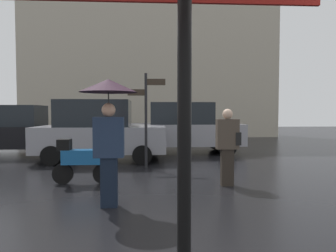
{
  "coord_description": "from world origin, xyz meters",
  "views": [
    {
      "loc": [
        -0.12,
        -2.73,
        1.62
      ],
      "look_at": [
        0.35,
        4.96,
        1.27
      ],
      "focal_mm": 33.38,
      "sensor_mm": 36.0,
      "label": 1
    }
  ],
  "objects_px": {
    "pedestrian_with_bag": "(228,142)",
    "parked_car_right": "(185,128)",
    "pedestrian_with_umbrella": "(109,110)",
    "street_signpost": "(146,110)",
    "parked_scooter": "(81,159)",
    "parked_car_left": "(14,130)",
    "parked_car_distant": "(99,131)"
  },
  "relations": [
    {
      "from": "parked_car_left",
      "to": "parked_car_distant",
      "type": "height_order",
      "value": "parked_car_distant"
    },
    {
      "from": "pedestrian_with_bag",
      "to": "parked_scooter",
      "type": "bearing_deg",
      "value": -89.49
    },
    {
      "from": "pedestrian_with_umbrella",
      "to": "street_signpost",
      "type": "relative_size",
      "value": 0.8
    },
    {
      "from": "pedestrian_with_umbrella",
      "to": "parked_car_right",
      "type": "distance_m",
      "value": 7.13
    },
    {
      "from": "parked_car_right",
      "to": "parked_scooter",
      "type": "bearing_deg",
      "value": 56.03
    },
    {
      "from": "pedestrian_with_bag",
      "to": "parked_car_left",
      "type": "height_order",
      "value": "parked_car_left"
    },
    {
      "from": "pedestrian_with_umbrella",
      "to": "street_signpost",
      "type": "bearing_deg",
      "value": -26.65
    },
    {
      "from": "parked_car_distant",
      "to": "pedestrian_with_bag",
      "type": "bearing_deg",
      "value": 144.2
    },
    {
      "from": "pedestrian_with_umbrella",
      "to": "parked_car_left",
      "type": "relative_size",
      "value": 0.52
    },
    {
      "from": "parked_scooter",
      "to": "pedestrian_with_umbrella",
      "type": "bearing_deg",
      "value": -56.62
    },
    {
      "from": "parked_scooter",
      "to": "parked_car_right",
      "type": "distance_m",
      "value": 5.85
    },
    {
      "from": "pedestrian_with_bag",
      "to": "parked_scooter",
      "type": "height_order",
      "value": "pedestrian_with_bag"
    },
    {
      "from": "street_signpost",
      "to": "parked_car_distant",
      "type": "bearing_deg",
      "value": 137.88
    },
    {
      "from": "parked_car_right",
      "to": "pedestrian_with_umbrella",
      "type": "bearing_deg",
      "value": 69.08
    },
    {
      "from": "pedestrian_with_bag",
      "to": "parked_car_distant",
      "type": "xyz_separation_m",
      "value": [
        -3.36,
        3.71,
        0.04
      ]
    },
    {
      "from": "parked_car_left",
      "to": "parked_car_right",
      "type": "height_order",
      "value": "parked_car_right"
    },
    {
      "from": "pedestrian_with_bag",
      "to": "parked_car_right",
      "type": "height_order",
      "value": "parked_car_right"
    },
    {
      "from": "pedestrian_with_umbrella",
      "to": "parked_scooter",
      "type": "distance_m",
      "value": 2.22
    },
    {
      "from": "parked_car_right",
      "to": "parked_car_left",
      "type": "bearing_deg",
      "value": -2.49
    },
    {
      "from": "pedestrian_with_umbrella",
      "to": "pedestrian_with_bag",
      "type": "xyz_separation_m",
      "value": [
        2.4,
        1.38,
        -0.7
      ]
    },
    {
      "from": "parked_scooter",
      "to": "street_signpost",
      "type": "relative_size",
      "value": 0.5
    },
    {
      "from": "parked_car_right",
      "to": "parked_car_distant",
      "type": "relative_size",
      "value": 1.02
    },
    {
      "from": "pedestrian_with_umbrella",
      "to": "parked_car_right",
      "type": "bearing_deg",
      "value": -34.33
    },
    {
      "from": "parked_car_left",
      "to": "parked_scooter",
      "type": "bearing_deg",
      "value": -52.58
    },
    {
      "from": "pedestrian_with_bag",
      "to": "parked_car_left",
      "type": "relative_size",
      "value": 0.4
    },
    {
      "from": "pedestrian_with_umbrella",
      "to": "parked_car_distant",
      "type": "height_order",
      "value": "pedestrian_with_umbrella"
    },
    {
      "from": "parked_car_left",
      "to": "parked_car_distant",
      "type": "xyz_separation_m",
      "value": [
        3.38,
        -1.53,
        0.06
      ]
    },
    {
      "from": "parked_scooter",
      "to": "street_signpost",
      "type": "xyz_separation_m",
      "value": [
        1.44,
        1.94,
        1.1
      ]
    },
    {
      "from": "pedestrian_with_bag",
      "to": "parked_scooter",
      "type": "relative_size",
      "value": 1.24
    },
    {
      "from": "parked_car_left",
      "to": "street_signpost",
      "type": "height_order",
      "value": "street_signpost"
    },
    {
      "from": "pedestrian_with_bag",
      "to": "street_signpost",
      "type": "height_order",
      "value": "street_signpost"
    },
    {
      "from": "pedestrian_with_bag",
      "to": "parked_car_left",
      "type": "xyz_separation_m",
      "value": [
        -6.74,
        5.24,
        -0.02
      ]
    }
  ]
}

